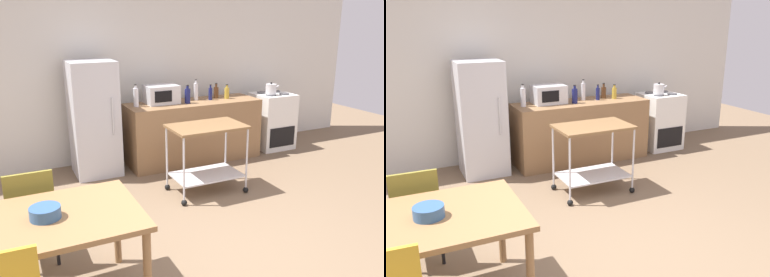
% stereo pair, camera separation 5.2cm
% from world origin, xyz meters
% --- Properties ---
extents(ground_plane, '(12.00, 12.00, 0.00)m').
position_xyz_m(ground_plane, '(0.00, 0.00, 0.00)').
color(ground_plane, brown).
extents(back_wall, '(8.40, 0.12, 2.90)m').
position_xyz_m(back_wall, '(0.00, 3.20, 1.45)').
color(back_wall, silver).
rests_on(back_wall, ground_plane).
extents(kitchen_counter, '(2.00, 0.64, 0.90)m').
position_xyz_m(kitchen_counter, '(0.90, 2.60, 0.45)').
color(kitchen_counter, olive).
rests_on(kitchen_counter, ground_plane).
extents(dining_table, '(1.50, 0.90, 0.75)m').
position_xyz_m(dining_table, '(-1.59, 0.07, 0.67)').
color(dining_table, olive).
rests_on(dining_table, ground_plane).
extents(chair_olive, '(0.40, 0.40, 0.89)m').
position_xyz_m(chair_olive, '(-1.55, 0.75, 0.52)').
color(chair_olive, olive).
rests_on(chair_olive, ground_plane).
extents(stove_oven, '(0.60, 0.61, 0.92)m').
position_xyz_m(stove_oven, '(2.35, 2.62, 0.45)').
color(stove_oven, white).
rests_on(stove_oven, ground_plane).
extents(refrigerator, '(0.60, 0.63, 1.55)m').
position_xyz_m(refrigerator, '(-0.55, 2.70, 0.78)').
color(refrigerator, silver).
rests_on(refrigerator, ground_plane).
extents(kitchen_cart, '(0.91, 0.57, 0.85)m').
position_xyz_m(kitchen_cart, '(0.52, 1.47, 0.57)').
color(kitchen_cart, brown).
rests_on(kitchen_cart, ground_plane).
extents(bottle_soda, '(0.07, 0.07, 0.31)m').
position_xyz_m(bottle_soda, '(0.03, 2.63, 1.03)').
color(bottle_soda, silver).
rests_on(bottle_soda, kitchen_counter).
extents(microwave, '(0.46, 0.35, 0.26)m').
position_xyz_m(microwave, '(0.43, 2.69, 1.03)').
color(microwave, silver).
rests_on(microwave, kitchen_counter).
extents(bottle_vinegar, '(0.08, 0.08, 0.26)m').
position_xyz_m(bottle_vinegar, '(0.77, 2.54, 1.01)').
color(bottle_vinegar, navy).
rests_on(bottle_vinegar, kitchen_counter).
extents(bottle_wine, '(0.07, 0.07, 0.31)m').
position_xyz_m(bottle_wine, '(0.98, 2.69, 1.03)').
color(bottle_wine, silver).
rests_on(bottle_wine, kitchen_counter).
extents(bottle_sesame_oil, '(0.06, 0.06, 0.23)m').
position_xyz_m(bottle_sesame_oil, '(1.19, 2.61, 1.00)').
color(bottle_sesame_oil, navy).
rests_on(bottle_sesame_oil, kitchen_counter).
extents(bottle_hot_sauce, '(0.07, 0.07, 0.23)m').
position_xyz_m(bottle_hot_sauce, '(1.32, 2.68, 0.99)').
color(bottle_hot_sauce, '#4C2D19').
rests_on(bottle_hot_sauce, kitchen_counter).
extents(bottle_sparkling_water, '(0.07, 0.07, 0.22)m').
position_xyz_m(bottle_sparkling_water, '(1.46, 2.60, 0.99)').
color(bottle_sparkling_water, gold).
rests_on(bottle_sparkling_water, kitchen_counter).
extents(fruit_bowl, '(0.21, 0.21, 0.09)m').
position_xyz_m(fruit_bowl, '(-1.49, 0.06, 0.79)').
color(fruit_bowl, '#33598C').
rests_on(fruit_bowl, dining_table).
extents(kettle, '(0.24, 0.17, 0.19)m').
position_xyz_m(kettle, '(2.23, 2.52, 1.00)').
color(kettle, silver).
rests_on(kettle, stove_oven).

